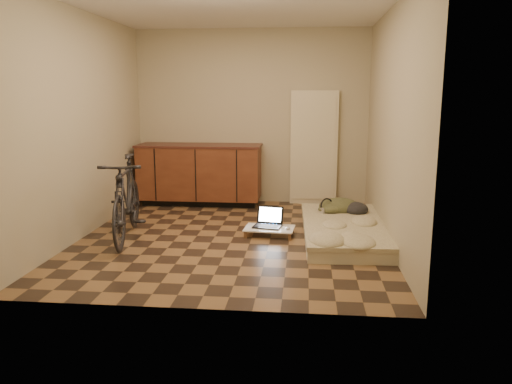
# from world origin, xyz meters

# --- Properties ---
(room_shell) EXTENTS (3.50, 4.00, 2.60)m
(room_shell) POSITION_xyz_m (0.00, 0.00, 1.30)
(room_shell) COLOR brown
(room_shell) RESTS_ON ground
(cabinets) EXTENTS (1.84, 0.62, 0.91)m
(cabinets) POSITION_xyz_m (-0.75, 1.70, 0.47)
(cabinets) COLOR black
(cabinets) RESTS_ON ground
(appliance_panel) EXTENTS (0.70, 0.10, 1.70)m
(appliance_panel) POSITION_xyz_m (0.95, 1.94, 0.85)
(appliance_panel) COLOR beige
(appliance_panel) RESTS_ON ground
(bicycle) EXTENTS (0.76, 1.69, 1.06)m
(bicycle) POSITION_xyz_m (-1.20, -0.20, 0.53)
(bicycle) COLOR black
(bicycle) RESTS_ON ground
(futon) EXTENTS (1.03, 2.03, 0.17)m
(futon) POSITION_xyz_m (1.30, 0.14, 0.09)
(futon) COLOR beige
(futon) RESTS_ON ground
(clothing_pile) EXTENTS (0.58, 0.49, 0.22)m
(clothing_pile) POSITION_xyz_m (1.33, 0.77, 0.28)
(clothing_pile) COLOR #3E4226
(clothing_pile) RESTS_ON futon
(headphones) EXTENTS (0.33, 0.32, 0.16)m
(headphones) POSITION_xyz_m (1.11, 0.66, 0.25)
(headphones) COLOR black
(headphones) RESTS_ON futon
(lap_desk) EXTENTS (0.61, 0.42, 0.10)m
(lap_desk) POSITION_xyz_m (0.42, 0.11, 0.08)
(lap_desk) COLOR brown
(lap_desk) RESTS_ON ground
(laptop) EXTENTS (0.36, 0.34, 0.22)m
(laptop) POSITION_xyz_m (0.40, 0.18, 0.14)
(laptop) COLOR black
(laptop) RESTS_ON lap_desk
(mouse) EXTENTS (0.06, 0.09, 0.03)m
(mouse) POSITION_xyz_m (0.63, 0.05, 0.11)
(mouse) COLOR silver
(mouse) RESTS_ON lap_desk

